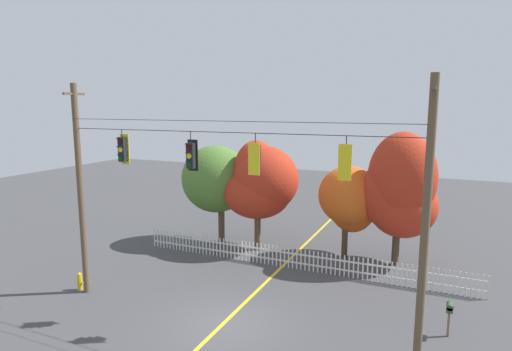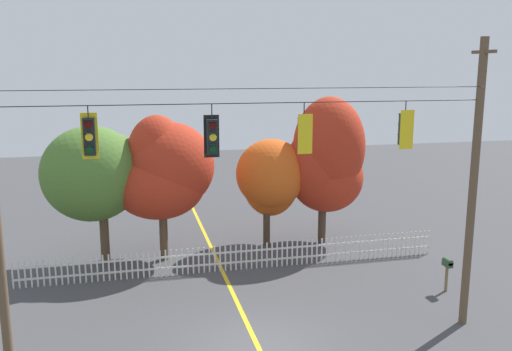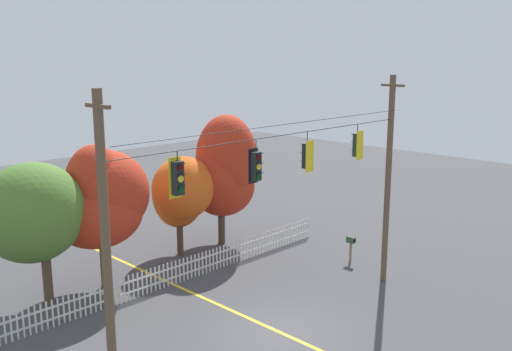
# 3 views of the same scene
# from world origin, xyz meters

# --- Properties ---
(ground) EXTENTS (80.00, 80.00, 0.00)m
(ground) POSITION_xyz_m (0.00, 0.00, 0.00)
(ground) COLOR #424244
(lane_centerline_stripe) EXTENTS (0.16, 36.00, 0.01)m
(lane_centerline_stripe) POSITION_xyz_m (0.00, 0.00, 0.00)
(lane_centerline_stripe) COLOR gold
(lane_centerline_stripe) RESTS_ON ground
(signal_support_span) EXTENTS (14.27, 1.10, 9.27)m
(signal_support_span) POSITION_xyz_m (0.00, -0.00, 4.73)
(signal_support_span) COLOR brown
(signal_support_span) RESTS_ON ground
(traffic_signal_northbound_primary) EXTENTS (0.43, 0.38, 1.42)m
(traffic_signal_northbound_primary) POSITION_xyz_m (-4.55, 0.01, 6.58)
(traffic_signal_northbound_primary) COLOR black
(traffic_signal_southbound_primary) EXTENTS (0.43, 0.38, 1.50)m
(traffic_signal_southbound_primary) POSITION_xyz_m (-1.30, 0.01, 6.48)
(traffic_signal_southbound_primary) COLOR black
(traffic_signal_eastbound_side) EXTENTS (0.43, 0.38, 1.46)m
(traffic_signal_eastbound_side) POSITION_xyz_m (1.34, -0.01, 6.50)
(traffic_signal_eastbound_side) COLOR black
(traffic_signal_westbound_side) EXTENTS (0.43, 0.38, 1.43)m
(traffic_signal_westbound_side) POSITION_xyz_m (4.51, -0.01, 6.54)
(traffic_signal_westbound_side) COLOR black
(white_picket_fence) EXTENTS (17.71, 0.06, 1.10)m
(white_picket_fence) POSITION_xyz_m (0.69, 6.45, 0.55)
(white_picket_fence) COLOR silver
(white_picket_fence) RESTS_ON ground
(autumn_maple_near_fence) EXTENTS (4.43, 3.66, 5.98)m
(autumn_maple_near_fence) POSITION_xyz_m (-4.94, 8.75, 4.00)
(autumn_maple_near_fence) COLOR brown
(autumn_maple_near_fence) RESTS_ON ground
(autumn_maple_mid) EXTENTS (4.42, 3.69, 6.40)m
(autumn_maple_mid) POSITION_xyz_m (-2.16, 8.57, 3.96)
(autumn_maple_mid) COLOR brown
(autumn_maple_mid) RESTS_ON ground
(autumn_oak_far_east) EXTENTS (3.31, 3.28, 5.13)m
(autumn_oak_far_east) POSITION_xyz_m (2.86, 9.40, 3.35)
(autumn_oak_far_east) COLOR #473828
(autumn_oak_far_east) RESTS_ON ground
(autumn_maple_far_west) EXTENTS (3.83, 3.66, 7.06)m
(autumn_maple_far_west) POSITION_xyz_m (5.40, 9.00, 3.98)
(autumn_maple_far_west) COLOR #473828
(autumn_maple_far_west) RESTS_ON ground
(roadside_mailbox) EXTENTS (0.25, 0.44, 1.30)m
(roadside_mailbox) POSITION_xyz_m (7.93, 2.46, 1.06)
(roadside_mailbox) COLOR brown
(roadside_mailbox) RESTS_ON ground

